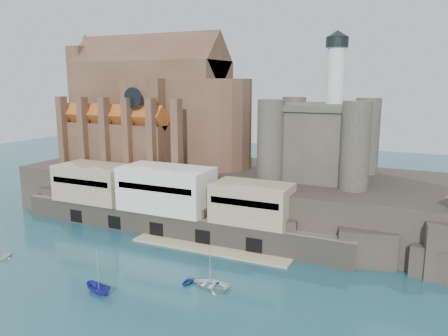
% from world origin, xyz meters
% --- Properties ---
extents(ground, '(300.00, 300.00, 0.00)m').
position_xyz_m(ground, '(0.00, 0.00, 0.00)').
color(ground, '#194752').
rests_on(ground, ground).
extents(promontory, '(100.00, 36.00, 10.00)m').
position_xyz_m(promontory, '(-0.19, 39.37, 4.92)').
color(promontory, '#28231E').
rests_on(promontory, ground).
extents(quay, '(70.00, 12.00, 13.05)m').
position_xyz_m(quay, '(-10.19, 23.07, 6.07)').
color(quay, '#6B6255').
rests_on(quay, ground).
extents(church, '(47.00, 25.93, 30.51)m').
position_xyz_m(church, '(-24.13, 41.85, 22.13)').
color(church, '#503625').
rests_on(church, promontory).
extents(castle_keep, '(21.20, 21.20, 29.30)m').
position_xyz_m(castle_keep, '(16.08, 41.08, 18.31)').
color(castle_keep, '#413D33').
rests_on(castle_keep, promontory).
extents(boat_2, '(2.10, 2.07, 4.68)m').
position_xyz_m(boat_2, '(-4.77, -2.94, 0.00)').
color(boat_2, navy).
rests_on(boat_2, ground).
extents(boat_4, '(2.67, 1.64, 3.09)m').
position_xyz_m(boat_4, '(-27.76, 0.16, 0.00)').
color(boat_4, white).
rests_on(boat_4, ground).
extents(boat_6, '(1.53, 4.32, 5.94)m').
position_xyz_m(boat_6, '(8.55, 5.53, 0.00)').
color(boat_6, silver).
rests_on(boat_6, ground).
extents(boat_7, '(2.64, 1.93, 2.76)m').
position_xyz_m(boat_7, '(5.20, 4.95, 0.00)').
color(boat_7, navy).
rests_on(boat_7, ground).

